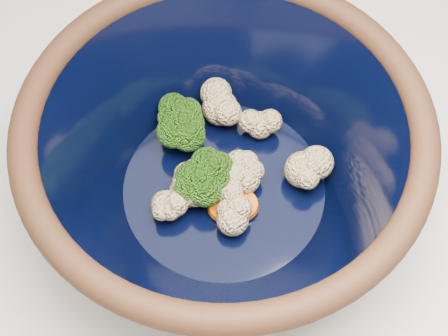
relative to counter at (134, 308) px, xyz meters
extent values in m
cube|color=silver|center=(0.00, 0.00, 0.00)|extent=(1.20, 1.20, 0.90)
cylinder|color=black|center=(0.09, -0.12, 0.46)|extent=(0.20, 0.20, 0.01)
torus|color=black|center=(0.09, -0.12, 0.58)|extent=(0.33, 0.33, 0.02)
cylinder|color=black|center=(0.09, -0.12, 0.48)|extent=(0.19, 0.19, 0.00)
cylinder|color=#608442|center=(0.07, -0.11, 0.49)|extent=(0.01, 0.01, 0.02)
ellipsoid|color=#326A14|center=(0.07, -0.11, 0.51)|extent=(0.04, 0.04, 0.03)
cylinder|color=#608442|center=(0.09, -0.06, 0.49)|extent=(0.01, 0.01, 0.02)
ellipsoid|color=#326A14|center=(0.09, -0.06, 0.51)|extent=(0.04, 0.04, 0.03)
cylinder|color=#608442|center=(0.09, -0.11, 0.49)|extent=(0.01, 0.01, 0.02)
ellipsoid|color=#326A14|center=(0.09, -0.11, 0.51)|extent=(0.04, 0.04, 0.03)
cylinder|color=#608442|center=(0.10, -0.04, 0.49)|extent=(0.01, 0.01, 0.02)
ellipsoid|color=#326A14|center=(0.10, -0.04, 0.51)|extent=(0.04, 0.04, 0.03)
sphere|color=beige|center=(0.07, -0.16, 0.50)|extent=(0.03, 0.03, 0.03)
sphere|color=beige|center=(0.15, -0.15, 0.50)|extent=(0.03, 0.03, 0.03)
sphere|color=beige|center=(0.07, -0.11, 0.50)|extent=(0.03, 0.03, 0.03)
sphere|color=beige|center=(0.09, -0.13, 0.50)|extent=(0.03, 0.03, 0.03)
sphere|color=beige|center=(0.04, -0.11, 0.50)|extent=(0.03, 0.03, 0.03)
sphere|color=beige|center=(0.14, -0.06, 0.50)|extent=(0.03, 0.03, 0.03)
sphere|color=beige|center=(0.11, -0.13, 0.50)|extent=(0.03, 0.03, 0.03)
sphere|color=beige|center=(0.16, -0.09, 0.50)|extent=(0.03, 0.03, 0.03)
sphere|color=beige|center=(0.11, -0.12, 0.49)|extent=(0.03, 0.03, 0.03)
sphere|color=beige|center=(0.06, -0.11, 0.50)|extent=(0.03, 0.03, 0.03)
sphere|color=beige|center=(0.08, -0.10, 0.50)|extent=(0.03, 0.03, 0.03)
cylinder|color=#D66509|center=(0.09, -0.12, 0.49)|extent=(0.03, 0.03, 0.01)
cylinder|color=#D66509|center=(0.09, -0.14, 0.49)|extent=(0.03, 0.03, 0.01)
cylinder|color=#D66509|center=(0.08, -0.14, 0.49)|extent=(0.03, 0.03, 0.01)
cylinder|color=#D66509|center=(0.09, -0.15, 0.49)|extent=(0.03, 0.03, 0.01)
cylinder|color=#D66509|center=(0.09, -0.12, 0.49)|extent=(0.03, 0.03, 0.01)
camera|label=1|loc=(-0.07, -0.33, 0.98)|focal=50.00mm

